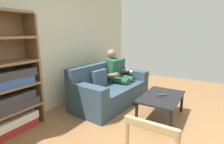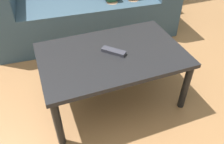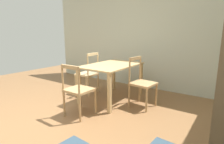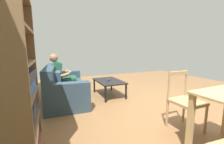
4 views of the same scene
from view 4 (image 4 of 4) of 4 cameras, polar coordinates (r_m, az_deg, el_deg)
name	(u,v)px [view 4 (image 4 of 4)]	position (r m, az deg, el deg)	size (l,w,h in m)	color
ground_plane	(154,106)	(3.38, 16.61, -13.06)	(8.44, 8.44, 0.00)	brown
couch	(63,88)	(3.69, -19.24, -6.11)	(1.90, 1.01, 0.87)	#2D4251
person_lounging	(62,75)	(3.97, -19.59, -1.14)	(0.61, 0.85, 1.15)	#23563D
coffee_table	(109,82)	(3.85, -1.27, -4.22)	(1.00, 0.64, 0.42)	black
tv_remote	(109,80)	(3.84, -1.36, -3.27)	(0.05, 0.17, 0.02)	#2D2D38
bookshelf	(16,98)	(1.90, -34.42, -8.58)	(0.85, 0.36, 1.85)	brown
dining_chair_facing_couch	(185,101)	(2.49, 27.68, -10.52)	(0.42, 0.42, 0.91)	tan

